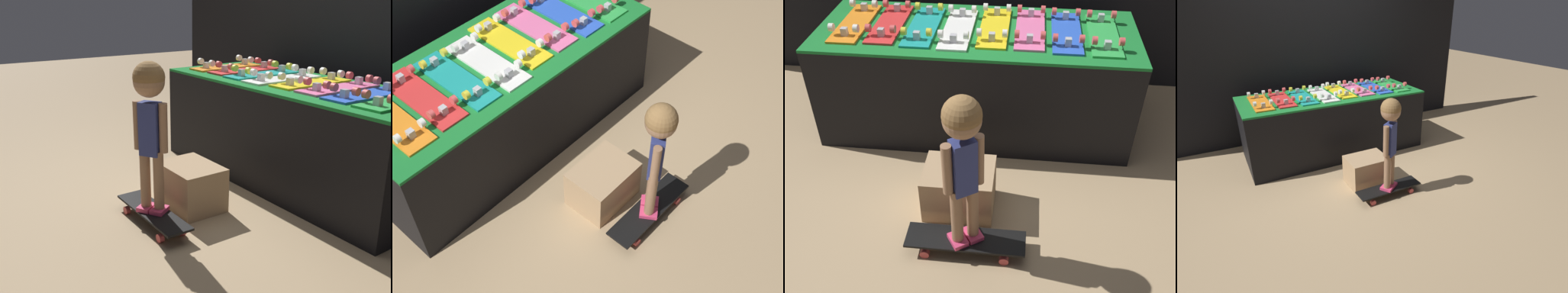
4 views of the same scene
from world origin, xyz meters
TOP-DOWN VIEW (x-y plane):
  - ground_plane at (0.00, 0.00)m, footprint 16.00×16.00m
  - display_rack at (0.00, 0.49)m, footprint 2.17×0.86m
  - skateboard_red_on_rack at (-0.60, 0.50)m, footprint 0.19×0.64m
  - skateboard_teal_on_rack at (-0.36, 0.48)m, footprint 0.19×0.64m
  - skateboard_white_on_rack at (-0.12, 0.46)m, footprint 0.19×0.64m
  - skateboard_yellow_on_rack at (0.12, 0.51)m, footprint 0.19×0.64m
  - skateboard_pink_on_rack at (0.36, 0.51)m, footprint 0.19×0.64m
  - skateboard_blue_on_rack at (0.60, 0.49)m, footprint 0.19×0.64m
  - skateboard_on_floor at (0.08, -0.77)m, footprint 0.66×0.18m
  - child at (0.08, -0.77)m, footprint 0.21×0.19m
  - storage_box at (0.00, -0.44)m, footprint 0.42×0.32m

SIDE VIEW (x-z plane):
  - ground_plane at x=0.00m, z-range 0.00..0.00m
  - skateboard_on_floor at x=0.08m, z-range 0.03..0.12m
  - storage_box at x=0.00m, z-range 0.00..0.30m
  - display_rack at x=0.00m, z-range 0.00..0.75m
  - child at x=0.08m, z-range 0.27..1.19m
  - skateboard_red_on_rack at x=-0.60m, z-range 0.73..0.82m
  - skateboard_teal_on_rack at x=-0.36m, z-range 0.73..0.82m
  - skateboard_white_on_rack at x=-0.12m, z-range 0.73..0.82m
  - skateboard_yellow_on_rack at x=0.12m, z-range 0.73..0.82m
  - skateboard_pink_on_rack at x=0.36m, z-range 0.73..0.82m
  - skateboard_blue_on_rack at x=0.60m, z-range 0.73..0.82m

